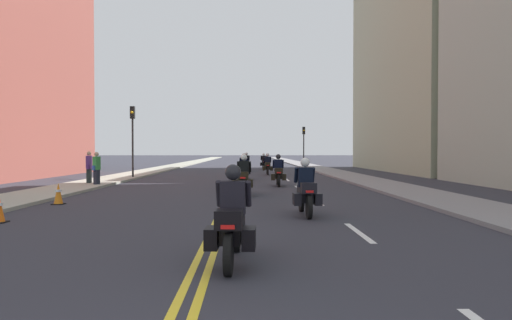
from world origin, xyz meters
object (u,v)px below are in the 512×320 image
motorcycle_2 (244,179)px  traffic_light_far (304,139)px  traffic_cone_2 (58,194)px  pedestrian_0 (97,169)px  motorcycle_6 (246,164)px  pedestrian_1 (89,168)px  motorcycle_1 (306,192)px  motorcycle_7 (264,163)px  motorcycle_5 (268,166)px  motorcycle_0 (232,223)px  motorcycle_3 (278,173)px  motorcycle_4 (244,169)px  traffic_light_near (133,129)px

motorcycle_2 → traffic_light_far: 30.78m
traffic_cone_2 → pedestrian_0: size_ratio=0.42×
motorcycle_6 → pedestrian_1: (-8.25, -15.29, 0.25)m
motorcycle_1 → motorcycle_7: size_ratio=0.92×
traffic_light_far → motorcycle_5: bearing=-107.5°
motorcycle_2 → motorcycle_6: 20.85m
motorcycle_1 → traffic_cone_2: 8.49m
motorcycle_0 → motorcycle_3: size_ratio=1.06×
motorcycle_4 → traffic_light_far: size_ratio=0.48×
motorcycle_2 → motorcycle_4: bearing=93.0°
motorcycle_5 → traffic_light_near: size_ratio=0.47×
traffic_light_far → pedestrian_0: (-13.71, -25.46, -2.15)m
motorcycle_0 → motorcycle_7: (1.82, 37.07, -0.01)m
motorcycle_1 → traffic_light_near: 19.27m
motorcycle_1 → motorcycle_7: 31.78m
motorcycle_0 → traffic_light_near: (-7.24, 22.08, 2.59)m
motorcycle_0 → pedestrian_1: (-8.14, 16.62, 0.27)m
motorcycle_5 → traffic_cone_2: size_ratio=3.02×
motorcycle_3 → motorcycle_4: (-1.80, 5.90, 0.00)m
motorcycle_3 → motorcycle_6: size_ratio=0.95×
traffic_cone_2 → pedestrian_1: (-1.98, 8.53, 0.56)m
motorcycle_3 → pedestrian_1: size_ratio=1.16×
motorcycle_0 → traffic_cone_2: 10.17m
motorcycle_5 → pedestrian_0: bearing=-128.9°
motorcycle_3 → traffic_light_near: size_ratio=0.44×
motorcycle_6 → traffic_light_near: traffic_light_near is taller
motorcycle_4 → traffic_cone_2: (-6.16, -13.58, -0.30)m
motorcycle_3 → motorcycle_7: size_ratio=0.90×
motorcycle_0 → motorcycle_7: size_ratio=0.96×
motorcycle_5 → pedestrian_0: (-9.16, -11.07, 0.24)m
motorcycle_3 → traffic_light_far: bearing=81.4°
traffic_light_near → traffic_light_far: traffic_light_near is taller
motorcycle_0 → traffic_light_far: bearing=84.4°
motorcycle_3 → traffic_cone_2: motorcycle_3 is taller
motorcycle_6 → motorcycle_2: bearing=-90.8°
motorcycle_0 → traffic_light_near: traffic_light_near is taller
pedestrian_1 → pedestrian_0: bearing=35.0°
motorcycle_6 → traffic_light_near: bearing=-127.6°
motorcycle_4 → motorcycle_5: 5.33m
pedestrian_1 → motorcycle_6: bearing=150.0°
traffic_light_near → traffic_light_far: bearing=54.6°
motorcycle_6 → traffic_light_far: bearing=55.4°
motorcycle_1 → pedestrian_1: bearing=130.3°
motorcycle_7 → pedestrian_1: size_ratio=1.28×
motorcycle_3 → traffic_light_far: traffic_light_far is taller
traffic_light_near → motorcycle_4: bearing=-3.2°
traffic_light_near → pedestrian_1: 6.00m
motorcycle_6 → traffic_light_far: (6.18, 9.20, 2.38)m
motorcycle_4 → motorcycle_7: bearing=80.2°
motorcycle_1 → motorcycle_6: 26.68m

